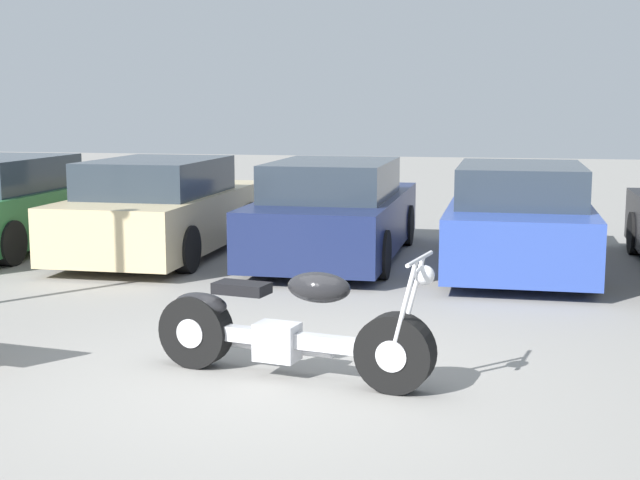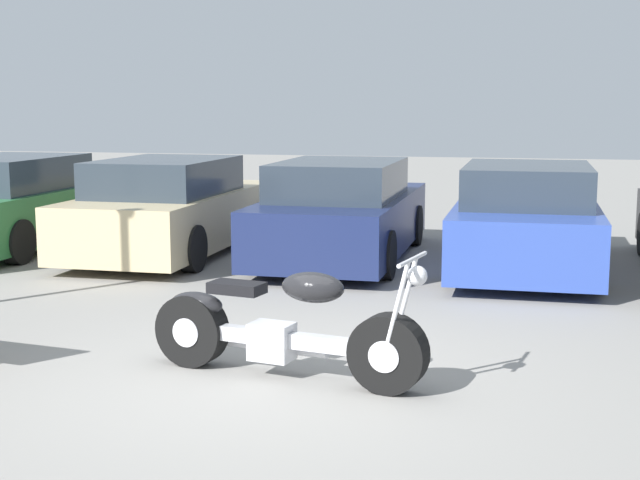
# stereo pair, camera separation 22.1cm
# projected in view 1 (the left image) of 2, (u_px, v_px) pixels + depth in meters

# --- Properties ---
(ground_plane) EXTENTS (60.00, 60.00, 0.00)m
(ground_plane) POSITION_uv_depth(u_px,v_px,m) (262.00, 383.00, 7.00)
(ground_plane) COLOR gray
(motorcycle) EXTENTS (2.34, 0.87, 1.06)m
(motorcycle) POSITION_uv_depth(u_px,v_px,m) (287.00, 330.00, 7.08)
(motorcycle) COLOR black
(motorcycle) RESTS_ON ground_plane
(parked_car_green) EXTENTS (1.87, 4.48, 1.39)m
(parked_car_green) POSITION_uv_depth(u_px,v_px,m) (6.00, 206.00, 13.41)
(parked_car_green) COLOR #286B38
(parked_car_green) RESTS_ON ground_plane
(parked_car_champagne) EXTENTS (1.87, 4.48, 1.39)m
(parked_car_champagne) POSITION_uv_depth(u_px,v_px,m) (164.00, 210.00, 12.90)
(parked_car_champagne) COLOR #C6B284
(parked_car_champagne) RESTS_ON ground_plane
(parked_car_navy) EXTENTS (1.87, 4.48, 1.39)m
(parked_car_navy) POSITION_uv_depth(u_px,v_px,m) (335.00, 213.00, 12.49)
(parked_car_navy) COLOR #19234C
(parked_car_navy) RESTS_ON ground_plane
(parked_car_blue) EXTENTS (1.87, 4.48, 1.39)m
(parked_car_blue) POSITION_uv_depth(u_px,v_px,m) (519.00, 219.00, 11.83)
(parked_car_blue) COLOR #2D479E
(parked_car_blue) RESTS_ON ground_plane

